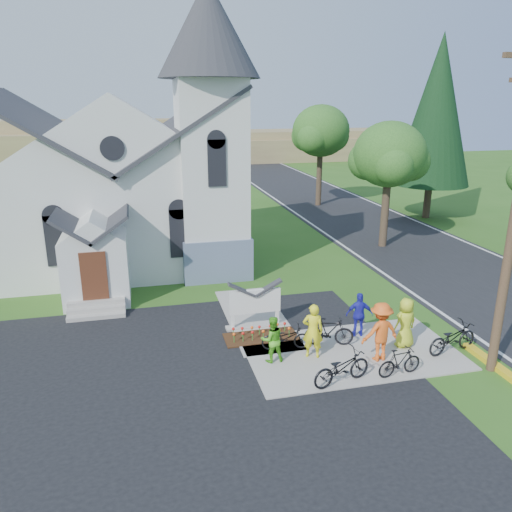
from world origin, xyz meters
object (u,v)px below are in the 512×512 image
object	(u,v)px
cyclist_1	(272,339)
cyclist_2	(359,314)
bike_0	(286,337)
cyclist_4	(405,323)
bike_3	(400,362)
bike_4	(452,338)
church_sign	(255,302)
cyclist_0	(313,331)
bike_2	(342,368)
cyclist_3	(380,332)
bike_1	(329,332)

from	to	relation	value
cyclist_1	cyclist_2	bearing A→B (deg)	-164.83
bike_0	cyclist_4	distance (m)	4.07
cyclist_1	bike_3	world-z (taller)	cyclist_1
bike_3	bike_4	distance (m)	2.60
church_sign	cyclist_1	bearing A→B (deg)	-91.61
bike_3	cyclist_0	bearing A→B (deg)	43.76
church_sign	cyclist_1	distance (m)	2.65
cyclist_0	bike_2	xyz separation A→B (m)	(0.28, -1.75, -0.41)
bike_0	bike_4	distance (m)	5.52
cyclist_1	bike_4	size ratio (longest dim) A/B	0.78
bike_2	cyclist_3	world-z (taller)	cyclist_3
cyclist_3	bike_3	size ratio (longest dim) A/B	1.31
cyclist_3	cyclist_4	size ratio (longest dim) A/B	1.12
cyclist_3	bike_3	world-z (taller)	cyclist_3
bike_2	cyclist_3	xyz separation A→B (m)	(1.75, 1.06, 0.47)
cyclist_0	cyclist_4	world-z (taller)	cyclist_0
cyclist_3	cyclist_4	world-z (taller)	cyclist_3
cyclist_1	bike_1	world-z (taller)	cyclist_1
church_sign	bike_1	bearing A→B (deg)	-43.95
bike_0	cyclist_4	world-z (taller)	cyclist_4
bike_3	cyclist_4	bearing A→B (deg)	-40.74
cyclist_3	church_sign	bearing A→B (deg)	-50.79
cyclist_0	bike_3	world-z (taller)	cyclist_0
bike_0	bike_3	world-z (taller)	bike_3
cyclist_1	bike_4	world-z (taller)	cyclist_1
cyclist_2	cyclist_4	world-z (taller)	cyclist_4
bike_0	cyclist_0	bearing A→B (deg)	-126.88
cyclist_1	bike_3	xyz separation A→B (m)	(3.54, -1.76, -0.32)
cyclist_0	bike_3	bearing A→B (deg)	161.88
bike_0	cyclist_1	size ratio (longest dim) A/B	1.07
bike_0	cyclist_1	bearing A→B (deg)	141.85
cyclist_2	cyclist_0	bearing A→B (deg)	40.77
bike_1	cyclist_4	xyz separation A→B (m)	(2.46, -0.69, 0.37)
cyclist_0	bike_2	world-z (taller)	cyclist_0
cyclist_0	cyclist_1	world-z (taller)	cyclist_0
cyclist_0	cyclist_1	size ratio (longest dim) A/B	1.20
cyclist_0	cyclist_3	xyz separation A→B (m)	(2.03, -0.69, 0.06)
cyclist_0	bike_1	world-z (taller)	cyclist_0
bike_0	bike_2	bearing A→B (deg)	-150.80
bike_0	bike_3	bearing A→B (deg)	-122.95
cyclist_1	cyclist_4	bearing A→B (deg)	177.39
church_sign	cyclist_0	bearing A→B (deg)	-64.05
cyclist_3	bike_3	xyz separation A→B (m)	(0.15, -1.06, -0.53)
cyclist_2	cyclist_3	world-z (taller)	cyclist_3
cyclist_0	cyclist_1	xyz separation A→B (m)	(-1.37, 0.02, -0.15)
bike_3	cyclist_4	size ratio (longest dim) A/B	0.86
cyclist_4	cyclist_3	bearing A→B (deg)	15.44
bike_0	cyclist_3	xyz separation A→B (m)	(2.73, -1.36, 0.55)
bike_2	bike_3	distance (m)	1.90
bike_1	cyclist_1	bearing A→B (deg)	121.32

